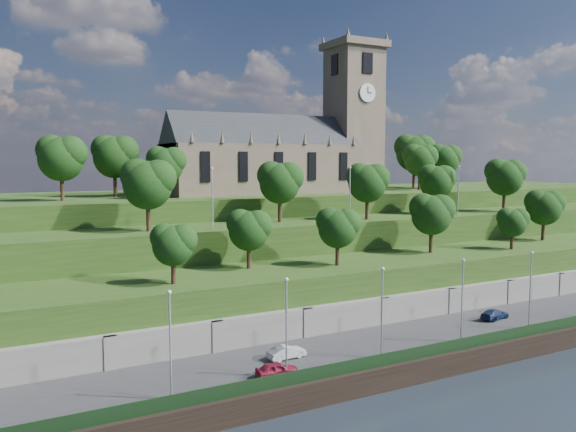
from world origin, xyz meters
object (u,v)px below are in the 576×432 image
car_middle (286,352)px  car_right (495,314)px  car_left (277,369)px  church (288,148)px

car_middle → car_right: car_middle is taller
car_right → car_middle: bearing=81.3°
car_left → car_right: size_ratio=0.91×
car_right → church: bearing=0.2°
church → car_middle: size_ratio=10.31×
church → car_left: church is taller
car_middle → church: bearing=-32.5°
church → car_right: (6.76, -39.14, -19.93)m
car_left → church: bearing=-24.4°
car_left → car_middle: size_ratio=0.99×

